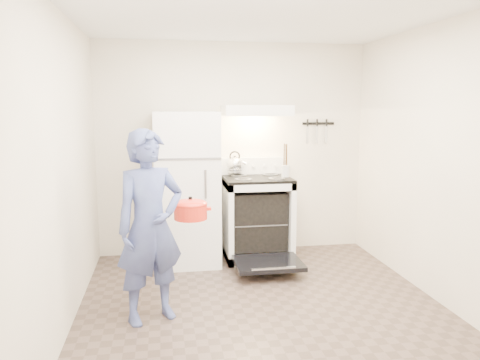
% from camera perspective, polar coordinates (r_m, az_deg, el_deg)
% --- Properties ---
extents(floor, '(3.60, 3.60, 0.00)m').
position_cam_1_polar(floor, '(4.20, 3.02, -15.74)').
color(floor, brown).
rests_on(floor, ground).
extents(back_wall, '(3.20, 0.02, 2.50)m').
position_cam_1_polar(back_wall, '(5.61, -0.84, 3.79)').
color(back_wall, '#F3E6CF').
rests_on(back_wall, ground).
extents(refrigerator, '(0.70, 0.70, 1.70)m').
position_cam_1_polar(refrigerator, '(5.26, -6.51, -1.01)').
color(refrigerator, white).
rests_on(refrigerator, floor).
extents(stove_body, '(0.76, 0.65, 0.92)m').
position_cam_1_polar(stove_body, '(5.46, 2.09, -4.76)').
color(stove_body, white).
rests_on(stove_body, floor).
extents(cooktop, '(0.76, 0.65, 0.03)m').
position_cam_1_polar(cooktop, '(5.37, 2.12, 0.17)').
color(cooktop, black).
rests_on(cooktop, stove_body).
extents(backsplash, '(0.76, 0.07, 0.20)m').
position_cam_1_polar(backsplash, '(5.63, 1.54, 1.76)').
color(backsplash, white).
rests_on(backsplash, cooktop).
extents(oven_door, '(0.70, 0.54, 0.04)m').
position_cam_1_polar(oven_door, '(5.00, 3.45, -10.08)').
color(oven_door, black).
rests_on(oven_door, floor).
extents(oven_rack, '(0.60, 0.52, 0.01)m').
position_cam_1_polar(oven_rack, '(5.47, 2.09, -4.96)').
color(oven_rack, slate).
rests_on(oven_rack, stove_body).
extents(range_hood, '(0.76, 0.50, 0.12)m').
position_cam_1_polar(range_hood, '(5.38, 2.00, 8.47)').
color(range_hood, white).
rests_on(range_hood, back_wall).
extents(knife_strip, '(0.40, 0.02, 0.03)m').
position_cam_1_polar(knife_strip, '(5.83, 9.51, 6.82)').
color(knife_strip, black).
rests_on(knife_strip, back_wall).
extents(pizza_stone, '(0.36, 0.36, 0.02)m').
position_cam_1_polar(pizza_stone, '(5.53, 2.14, -4.67)').
color(pizza_stone, '#816449').
rests_on(pizza_stone, oven_rack).
extents(tea_kettle, '(0.23, 0.19, 0.28)m').
position_cam_1_polar(tea_kettle, '(5.53, -0.64, 2.06)').
color(tea_kettle, silver).
rests_on(tea_kettle, cooktop).
extents(utensil_jar, '(0.11, 0.11, 0.13)m').
position_cam_1_polar(utensil_jar, '(5.22, 5.56, 1.10)').
color(utensil_jar, silver).
rests_on(utensil_jar, cooktop).
extents(person, '(0.68, 0.59, 1.58)m').
position_cam_1_polar(person, '(3.87, -10.88, -5.61)').
color(person, navy).
rests_on(person, floor).
extents(dutch_oven, '(0.37, 0.30, 0.24)m').
position_cam_1_polar(dutch_oven, '(4.20, -6.05, -3.83)').
color(dutch_oven, red).
rests_on(dutch_oven, person).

